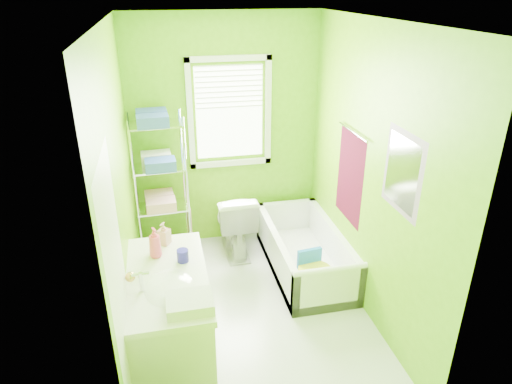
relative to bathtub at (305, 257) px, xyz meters
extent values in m
plane|color=silver|center=(-0.69, -0.55, -0.16)|extent=(2.90, 2.90, 0.00)
cube|color=#5DA107|center=(-0.69, 0.90, 1.14)|extent=(2.10, 0.04, 2.60)
cube|color=#5DA107|center=(-0.69, -2.00, 1.14)|extent=(2.10, 0.04, 2.60)
cube|color=#5DA107|center=(-1.74, -0.55, 1.14)|extent=(0.04, 2.90, 2.60)
cube|color=#5DA107|center=(0.36, -0.55, 1.14)|extent=(0.04, 2.90, 2.60)
cube|color=white|center=(-0.69, -0.55, 2.44)|extent=(2.10, 2.90, 0.04)
cube|color=white|center=(-0.64, 0.89, 1.39)|extent=(0.74, 0.01, 1.01)
cube|color=white|center=(-0.64, 0.87, 0.81)|extent=(0.92, 0.05, 0.06)
cube|color=white|center=(-0.64, 0.87, 1.97)|extent=(0.92, 0.05, 0.06)
cube|color=white|center=(-1.07, 0.87, 1.39)|extent=(0.06, 0.05, 1.22)
cube|color=white|center=(-0.21, 0.87, 1.39)|extent=(0.06, 0.05, 1.22)
cube|color=white|center=(-0.64, 0.87, 1.68)|extent=(0.72, 0.02, 0.50)
cube|color=white|center=(-1.73, -1.55, 0.84)|extent=(0.02, 0.80, 2.00)
sphere|color=gold|center=(-1.69, -1.22, 0.84)|extent=(0.07, 0.07, 0.07)
cube|color=#48081C|center=(0.34, -0.20, 0.99)|extent=(0.02, 0.58, 0.90)
cylinder|color=silver|center=(0.33, -0.20, 1.44)|extent=(0.02, 0.62, 0.02)
cube|color=#CC5972|center=(0.35, -1.10, 1.39)|extent=(0.02, 0.54, 0.64)
cube|color=white|center=(0.34, -1.10, 1.39)|extent=(0.01, 0.44, 0.54)
cube|color=white|center=(0.00, 0.03, -0.11)|extent=(0.71, 1.53, 0.10)
cube|color=white|center=(-0.32, 0.03, 0.07)|extent=(0.07, 1.53, 0.46)
cube|color=white|center=(0.32, 0.03, 0.07)|extent=(0.07, 1.53, 0.46)
cube|color=white|center=(0.00, -0.70, 0.07)|extent=(0.71, 0.07, 0.46)
cube|color=white|center=(0.00, 0.76, 0.07)|extent=(0.71, 0.07, 0.46)
cylinder|color=white|center=(0.00, -0.70, 0.30)|extent=(0.71, 0.07, 0.07)
cylinder|color=#1362B4|center=(0.00, -0.32, -0.02)|extent=(0.37, 0.37, 0.07)
cylinder|color=yellow|center=(0.00, -0.32, 0.04)|extent=(0.35, 0.35, 0.05)
cube|color=#1362B4|center=(-0.02, -0.18, 0.10)|extent=(0.26, 0.08, 0.24)
imported|color=white|center=(-0.67, 0.54, 0.23)|extent=(0.43, 0.76, 0.77)
cube|color=silver|center=(-1.46, -1.07, 0.26)|extent=(0.57, 1.15, 0.83)
cube|color=white|center=(-1.46, -1.07, 0.70)|extent=(0.60, 1.18, 0.05)
ellipsoid|color=white|center=(-1.44, -1.23, 0.70)|extent=(0.40, 0.51, 0.14)
cylinder|color=silver|center=(-1.62, -1.23, 0.80)|extent=(0.03, 0.03, 0.16)
cylinder|color=silver|center=(-1.62, -1.23, 0.87)|extent=(0.12, 0.02, 0.02)
imported|color=#F04673|center=(-1.52, -0.80, 0.85)|extent=(0.13, 0.13, 0.25)
imported|color=pink|center=(-1.45, -0.62, 0.82)|extent=(0.12, 0.12, 0.19)
cylinder|color=#2018A1|center=(-1.32, -0.92, 0.78)|extent=(0.09, 0.09, 0.10)
cube|color=silver|center=(-1.31, -1.48, 0.76)|extent=(0.31, 0.24, 0.08)
cylinder|color=silver|center=(-1.70, 0.44, 0.67)|extent=(0.02, 0.02, 1.65)
cylinder|color=silver|center=(-1.72, 0.76, 0.67)|extent=(0.02, 0.02, 1.65)
cylinder|color=silver|center=(-1.18, 0.46, 0.67)|extent=(0.02, 0.02, 1.65)
cylinder|color=silver|center=(-1.19, 0.79, 0.67)|extent=(0.02, 0.02, 1.65)
cube|color=silver|center=(-1.45, 0.61, 0.00)|extent=(0.56, 0.37, 0.02)
cube|color=silver|center=(-1.45, 0.61, 0.46)|extent=(0.56, 0.37, 0.02)
cube|color=silver|center=(-1.45, 0.61, 0.93)|extent=(0.56, 0.37, 0.02)
cube|color=silver|center=(-1.45, 0.61, 1.39)|extent=(0.56, 0.37, 0.02)
cube|color=#3156B2|center=(-1.47, 0.51, 1.46)|extent=(0.32, 0.22, 0.11)
cube|color=#3156B2|center=(-1.47, 0.74, 1.46)|extent=(0.32, 0.22, 0.11)
cube|color=#3156B2|center=(-1.43, 0.51, 0.99)|extent=(0.32, 0.22, 0.11)
cube|color=silver|center=(-1.47, 0.74, 0.99)|extent=(0.32, 0.22, 0.11)
cube|color=pink|center=(-1.46, 0.53, 0.53)|extent=(0.32, 0.22, 0.11)
cube|color=pink|center=(-1.48, 0.75, 0.53)|extent=(0.32, 0.22, 0.11)
cube|color=pink|center=(-1.17, 0.63, 0.20)|extent=(0.04, 0.29, 0.52)
camera|label=1|loc=(-1.40, -3.95, 2.69)|focal=32.00mm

